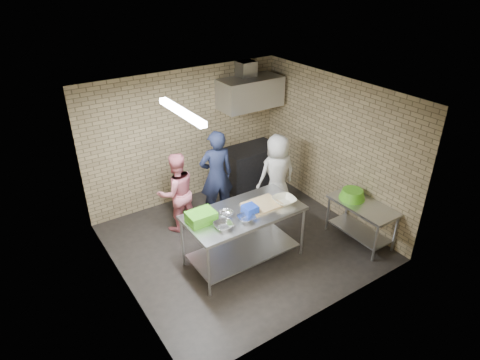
% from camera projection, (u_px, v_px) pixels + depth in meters
% --- Properties ---
extents(floor, '(4.20, 4.20, 0.00)m').
position_uv_depth(floor, '(242.00, 242.00, 7.45)').
color(floor, black).
rests_on(floor, ground).
extents(ceiling, '(4.20, 4.20, 0.00)m').
position_uv_depth(ceiling, '(242.00, 96.00, 6.16)').
color(ceiling, black).
rests_on(ceiling, ground).
extents(back_wall, '(4.20, 0.06, 2.70)m').
position_uv_depth(back_wall, '(186.00, 137.00, 8.27)').
color(back_wall, tan).
rests_on(back_wall, ground).
extents(front_wall, '(4.20, 0.06, 2.70)m').
position_uv_depth(front_wall, '(328.00, 236.00, 5.34)').
color(front_wall, tan).
rests_on(front_wall, ground).
extents(left_wall, '(0.06, 4.00, 2.70)m').
position_uv_depth(left_wall, '(117.00, 215.00, 5.78)').
color(left_wall, tan).
rests_on(left_wall, ground).
extents(right_wall, '(0.06, 4.00, 2.70)m').
position_uv_depth(right_wall, '(334.00, 147.00, 7.83)').
color(right_wall, tan).
rests_on(right_wall, ground).
extents(prep_table, '(1.91, 0.95, 0.95)m').
position_uv_depth(prep_table, '(244.00, 236.00, 6.81)').
color(prep_table, silver).
rests_on(prep_table, floor).
extents(side_counter, '(0.60, 1.20, 0.75)m').
position_uv_depth(side_counter, '(360.00, 222.00, 7.34)').
color(side_counter, silver).
rests_on(side_counter, floor).
extents(stove, '(1.20, 0.70, 0.90)m').
position_uv_depth(stove, '(251.00, 167.00, 9.10)').
color(stove, black).
rests_on(stove, floor).
extents(range_hood, '(1.30, 0.60, 0.60)m').
position_uv_depth(range_hood, '(250.00, 93.00, 8.35)').
color(range_hood, silver).
rests_on(range_hood, back_wall).
extents(hood_duct, '(0.35, 0.30, 0.30)m').
position_uv_depth(hood_duct, '(246.00, 69.00, 8.24)').
color(hood_duct, '#A5A8AD').
rests_on(hood_duct, back_wall).
extents(wall_shelf, '(0.80, 0.20, 0.04)m').
position_uv_depth(wall_shelf, '(257.00, 97.00, 8.72)').
color(wall_shelf, '#3F2B19').
rests_on(wall_shelf, back_wall).
extents(fluorescent_fixture, '(0.10, 1.25, 0.08)m').
position_uv_depth(fluorescent_fixture, '(182.00, 112.00, 5.70)').
color(fluorescent_fixture, white).
rests_on(fluorescent_fixture, ceiling).
extents(green_crate, '(0.42, 0.32, 0.17)m').
position_uv_depth(green_crate, '(201.00, 217.00, 6.29)').
color(green_crate, '#3F9E1D').
rests_on(green_crate, prep_table).
extents(blue_tub, '(0.21, 0.21, 0.14)m').
position_uv_depth(blue_tub, '(250.00, 210.00, 6.50)').
color(blue_tub, '#1738B1').
rests_on(blue_tub, prep_table).
extents(cutting_board, '(0.58, 0.45, 0.03)m').
position_uv_depth(cutting_board, '(262.00, 205.00, 6.73)').
color(cutting_board, tan).
rests_on(cutting_board, prep_table).
extents(mixing_bowl_a, '(0.32, 0.32, 0.07)m').
position_uv_depth(mixing_bowl_a, '(224.00, 226.00, 6.17)').
color(mixing_bowl_a, silver).
rests_on(mixing_bowl_a, prep_table).
extents(mixing_bowl_b, '(0.25, 0.25, 0.07)m').
position_uv_depth(mixing_bowl_b, '(226.00, 214.00, 6.45)').
color(mixing_bowl_b, silver).
rests_on(mixing_bowl_b, prep_table).
extents(mixing_bowl_c, '(0.30, 0.30, 0.07)m').
position_uv_depth(mixing_bowl_c, '(246.00, 218.00, 6.35)').
color(mixing_bowl_c, '#ABADB2').
rests_on(mixing_bowl_c, prep_table).
extents(ceramic_bowl, '(0.40, 0.40, 0.09)m').
position_uv_depth(ceramic_bowl, '(284.00, 200.00, 6.79)').
color(ceramic_bowl, beige).
rests_on(ceramic_bowl, prep_table).
extents(green_basin, '(0.46, 0.46, 0.17)m').
position_uv_depth(green_basin, '(352.00, 194.00, 7.29)').
color(green_basin, '#59C626').
rests_on(green_basin, side_counter).
extents(bottle_red, '(0.07, 0.07, 0.18)m').
position_uv_depth(bottle_red, '(247.00, 93.00, 8.54)').
color(bottle_red, '#B22619').
rests_on(bottle_red, wall_shelf).
extents(bottle_green, '(0.06, 0.06, 0.15)m').
position_uv_depth(bottle_green, '(263.00, 91.00, 8.75)').
color(bottle_green, green).
rests_on(bottle_green, wall_shelf).
extents(man_navy, '(0.73, 0.55, 1.79)m').
position_uv_depth(man_navy, '(216.00, 175.00, 7.79)').
color(man_navy, '#141A33').
rests_on(man_navy, floor).
extents(woman_pink, '(0.76, 0.60, 1.52)m').
position_uv_depth(woman_pink, '(177.00, 192.00, 7.50)').
color(woman_pink, pink).
rests_on(woman_pink, floor).
extents(woman_white, '(0.84, 0.61, 1.60)m').
position_uv_depth(woman_white, '(277.00, 174.00, 8.04)').
color(woman_white, white).
rests_on(woman_white, floor).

